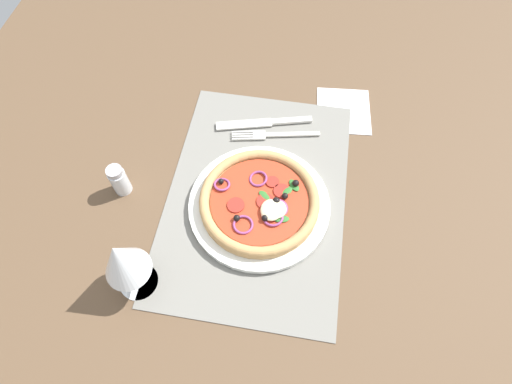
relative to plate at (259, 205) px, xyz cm
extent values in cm
cube|color=brown|center=(2.44, 0.90, -2.20)|extent=(190.00, 140.00, 2.40)
cube|color=slate|center=(2.44, 0.90, -0.80)|extent=(48.39, 32.94, 0.40)
cylinder|color=silver|center=(0.00, 0.00, 0.00)|extent=(25.84, 25.84, 1.20)
cylinder|color=tan|center=(0.00, 0.00, 1.10)|extent=(21.60, 21.60, 1.00)
torus|color=tan|center=(0.00, 0.00, 1.96)|extent=(21.67, 21.67, 1.80)
cylinder|color=#B7381E|center=(0.00, 0.00, 1.75)|extent=(17.71, 17.71, 0.30)
ellipsoid|color=beige|center=(-2.59, -2.00, 2.33)|extent=(2.89, 2.60, 0.87)
ellipsoid|color=beige|center=(-1.60, -3.42, 2.44)|extent=(3.62, 3.26, 1.09)
ellipsoid|color=beige|center=(-1.95, -2.44, 2.55)|extent=(4.32, 3.89, 1.30)
sphere|color=black|center=(1.24, -4.42, 2.47)|extent=(1.15, 1.15, 1.15)
sphere|color=black|center=(2.10, 7.50, 2.41)|extent=(1.02, 1.02, 1.02)
sphere|color=black|center=(-0.07, -3.00, 2.59)|extent=(1.38, 1.38, 1.38)
sphere|color=black|center=(-2.78, -1.45, 2.46)|extent=(1.12, 1.12, 1.12)
sphere|color=black|center=(-3.69, -1.57, 2.50)|extent=(1.21, 1.21, 1.21)
sphere|color=black|center=(-4.48, 3.26, 2.49)|extent=(1.19, 1.19, 1.19)
sphere|color=black|center=(4.18, -5.99, 2.55)|extent=(1.29, 1.29, 1.29)
torus|color=#8E3D75|center=(-3.10, -2.90, 2.15)|extent=(3.81, 3.79, 0.94)
torus|color=#8E3D75|center=(1.94, 7.25, 2.15)|extent=(3.10, 3.07, 0.89)
torus|color=#8E3D75|center=(4.26, 1.12, 2.15)|extent=(3.44, 3.45, 0.92)
torus|color=#8E3D75|center=(-5.39, 1.98, 2.15)|extent=(3.63, 3.63, 0.65)
torus|color=#8E3D75|center=(-1.24, -3.59, 2.15)|extent=(3.61, 3.52, 1.56)
cylinder|color=#A3281E|center=(2.72, -3.69, 2.05)|extent=(2.99, 2.99, 0.30)
cylinder|color=#A3281E|center=(4.08, -1.78, 2.05)|extent=(2.43, 2.43, 0.30)
cylinder|color=#A3281E|center=(-1.78, 3.95, 2.05)|extent=(3.08, 3.08, 0.30)
cylinder|color=#A3281E|center=(-0.19, -1.13, 2.05)|extent=(3.23, 3.23, 0.30)
ellipsoid|color=#2D6B28|center=(3.97, -5.77, 2.10)|extent=(3.08, 2.80, 0.30)
ellipsoid|color=#2D6B28|center=(2.23, -4.62, 2.10)|extent=(3.11, 2.69, 0.30)
ellipsoid|color=#2D6B28|center=(0.87, -0.87, 2.10)|extent=(2.80, 3.08, 0.30)
ellipsoid|color=#2D6B28|center=(-3.17, -4.37, 2.10)|extent=(1.83, 2.99, 0.30)
cube|color=silver|center=(17.51, -4.08, -0.38)|extent=(3.07, 11.12, 0.44)
cube|color=silver|center=(16.17, 2.63, -0.38)|extent=(2.65, 2.90, 0.44)
cube|color=silver|center=(16.38, 6.16, -0.38)|extent=(1.16, 4.30, 0.44)
cube|color=silver|center=(15.80, 6.04, -0.38)|extent=(1.16, 4.30, 0.44)
cube|color=silver|center=(15.21, 5.93, -0.38)|extent=(1.16, 4.30, 0.44)
cube|color=silver|center=(14.62, 5.81, -0.38)|extent=(1.16, 4.30, 0.44)
cube|color=silver|center=(20.99, -3.49, -0.29)|extent=(3.41, 8.45, 0.62)
cube|color=silver|center=(18.43, 6.18, -0.38)|extent=(4.90, 11.73, 0.44)
cylinder|color=silver|center=(-17.21, 17.64, -0.80)|extent=(6.40, 6.40, 0.40)
cylinder|color=silver|center=(-17.21, 17.64, 2.40)|extent=(0.80, 0.80, 6.00)
cone|color=silver|center=(-17.21, 17.64, 9.65)|extent=(7.20, 7.20, 8.50)
cone|color=orange|center=(-17.21, 17.64, 8.50)|extent=(4.83, 4.83, 5.41)
cube|color=white|center=(26.02, -14.05, -0.82)|extent=(13.39, 12.26, 0.36)
cylinder|color=silver|center=(-0.29, 26.02, 1.75)|extent=(3.20, 3.20, 5.50)
cylinder|color=#ADADB2|center=(-0.29, 26.02, 5.10)|extent=(2.88, 2.88, 1.20)
camera|label=1|loc=(-34.76, -5.14, 65.68)|focal=28.56mm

